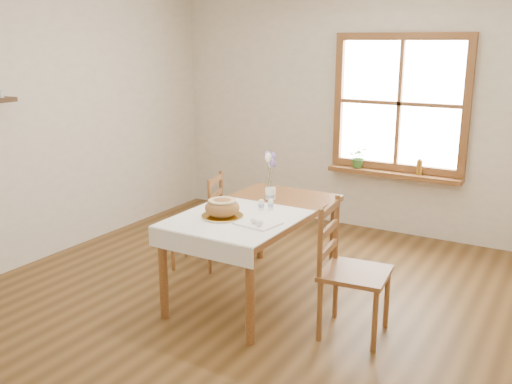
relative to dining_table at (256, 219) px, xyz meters
The scene contains 18 objects.
ground 0.73m from the dining_table, 90.00° to the right, with size 5.00×5.00×0.00m, color brown.
room_walls 1.08m from the dining_table, 90.00° to the right, with size 4.60×5.10×2.65m.
window 2.36m from the dining_table, 77.02° to the left, with size 1.46×0.08×1.46m.
window_sill 2.16m from the dining_table, 76.61° to the left, with size 1.46×0.20×0.05m.
dining_table is the anchor object (origin of this frame).
table_linen 0.32m from the dining_table, 90.00° to the right, with size 0.91×0.99×0.01m, color white.
chair_left 0.88m from the dining_table, 161.87° to the left, with size 0.42×0.44×0.90m, color #925B2D, non-canonical shape.
chair_right 1.01m from the dining_table, 13.52° to the right, with size 0.46×0.48×0.99m, color #925B2D, non-canonical shape.
bread_plate 0.37m from the dining_table, 106.55° to the right, with size 0.32×0.32×0.02m, color white.
bread_loaf 0.40m from the dining_table, 106.55° to the right, with size 0.27×0.27×0.15m, color #955D35.
egg_napkin 0.43m from the dining_table, 57.26° to the right, with size 0.30×0.25×0.01m, color white.
eggs 0.43m from the dining_table, 57.26° to the right, with size 0.23×0.20×0.05m, color white, non-canonical shape.
salt_shaker 0.15m from the dining_table, 16.30° to the right, with size 0.05×0.05×0.09m, color white.
pepper_shaker 0.19m from the dining_table, 17.01° to the left, with size 0.05×0.05×0.09m, color white.
flower_vase 0.35m from the dining_table, 97.74° to the left, with size 0.09×0.09×0.10m, color white.
lavender_bouquet 0.47m from the dining_table, 97.74° to the left, with size 0.16×0.16×0.30m, color #715CA3, non-canonical shape.
potted_plant 2.11m from the dining_table, 87.39° to the left, with size 0.22×0.24×0.19m, color #396D2B.
amber_bottle 2.24m from the dining_table, 69.73° to the left, with size 0.06×0.06×0.17m, color #98641C.
Camera 1 is at (2.29, -3.57, 2.10)m, focal length 40.00 mm.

